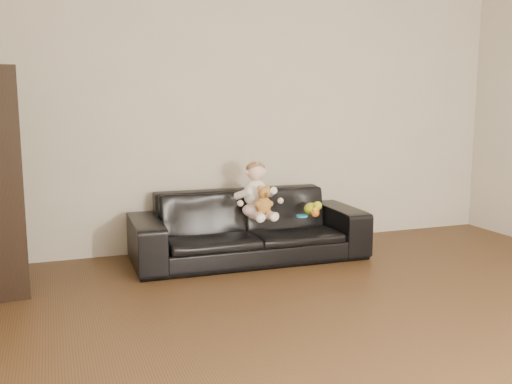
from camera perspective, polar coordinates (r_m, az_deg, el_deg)
name	(u,v)px	position (r m, az deg, el deg)	size (l,w,h in m)	color
floor	(440,363)	(3.29, 17.96, -15.98)	(5.50, 5.50, 0.00)	#492F19
wall_back	(260,108)	(5.41, 0.41, 8.37)	(5.00, 5.00, 0.00)	beige
sofa	(249,226)	(4.96, -0.73, -3.42)	(2.01, 0.79, 0.59)	black
baby	(257,193)	(4.81, 0.05, -0.13)	(0.35, 0.42, 0.48)	silver
teddy_bear	(264,201)	(4.69, 0.78, -0.86)	(0.15, 0.15, 0.24)	#A87030
toy_green	(312,209)	(4.98, 5.59, -1.69)	(0.13, 0.16, 0.11)	#BFCA17
toy_rattle	(315,213)	(4.90, 5.94, -2.10)	(0.07, 0.07, 0.07)	orange
toy_blue_disc	(302,216)	(4.91, 4.64, -2.41)	(0.10, 0.10, 0.01)	#1BA0D9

